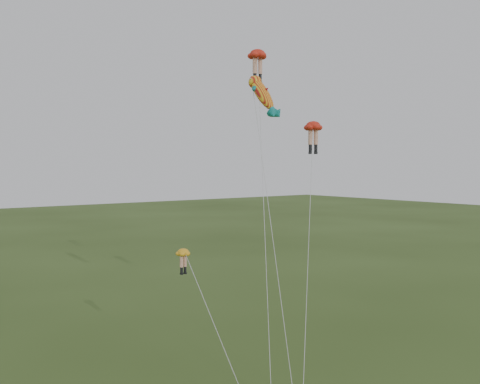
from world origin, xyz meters
TOP-DOWN VIEW (x-y plane):
  - legs_kite_red_high at (6.88, 9.86)m, footprint 8.90×11.96m
  - legs_kite_red_mid at (8.03, 5.18)m, footprint 8.43×7.80m
  - legs_kite_yellow at (-2.04, 5.60)m, footprint 1.14×8.15m
  - fish_kite at (3.06, 4.77)m, footprint 4.09×8.42m

SIDE VIEW (x-z plane):
  - legs_kite_yellow at x=-2.04m, z-range 3.22..11.16m
  - legs_kite_red_mid at x=8.03m, z-range 7.18..23.17m
  - fish_kite at x=3.06m, z-range 7.92..26.82m
  - legs_kite_red_high at x=6.88m, z-range 9.91..31.51m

